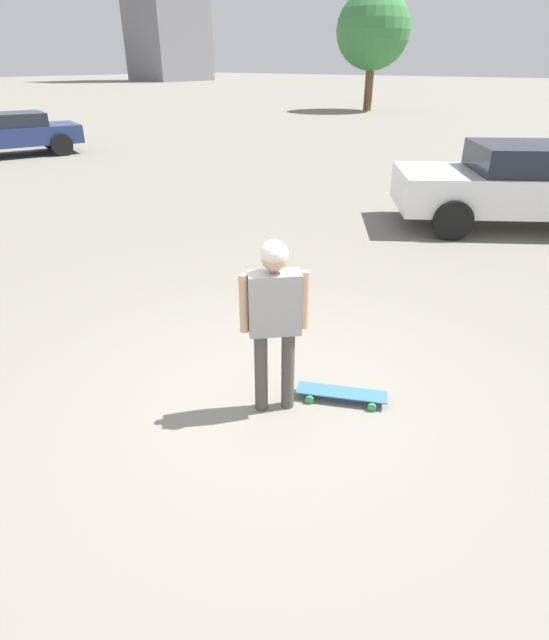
{
  "coord_description": "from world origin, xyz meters",
  "views": [
    {
      "loc": [
        2.92,
        2.29,
        2.83
      ],
      "look_at": [
        0.0,
        0.0,
        0.9
      ],
      "focal_mm": 28.0,
      "sensor_mm": 36.0,
      "label": 1
    }
  ],
  "objects_px": {
    "person": "(274,310)",
    "skateboard": "(342,393)",
    "car_parked_far": "(14,133)",
    "car_parked_near": "(520,184)"
  },
  "relations": [
    {
      "from": "person",
      "to": "skateboard",
      "type": "distance_m",
      "value": 1.12
    },
    {
      "from": "person",
      "to": "car_parked_far",
      "type": "bearing_deg",
      "value": 114.13
    },
    {
      "from": "person",
      "to": "car_parked_near",
      "type": "bearing_deg",
      "value": 43.3
    },
    {
      "from": "skateboard",
      "to": "car_parked_near",
      "type": "bearing_deg",
      "value": -113.59
    },
    {
      "from": "skateboard",
      "to": "car_parked_near",
      "type": "relative_size",
      "value": 0.18
    },
    {
      "from": "car_parked_near",
      "to": "car_parked_far",
      "type": "relative_size",
      "value": 1.06
    },
    {
      "from": "person",
      "to": "car_parked_far",
      "type": "relative_size",
      "value": 0.36
    },
    {
      "from": "car_parked_far",
      "to": "car_parked_near",
      "type": "bearing_deg",
      "value": 115.28
    },
    {
      "from": "person",
      "to": "car_parked_far",
      "type": "xyz_separation_m",
      "value": [
        -5.55,
        -15.3,
        -0.28
      ]
    },
    {
      "from": "car_parked_near",
      "to": "car_parked_far",
      "type": "height_order",
      "value": "car_parked_near"
    }
  ]
}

